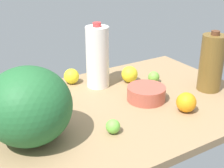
{
  "coord_description": "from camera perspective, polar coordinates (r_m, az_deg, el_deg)",
  "views": [
    {
      "loc": [
        -57.84,
        -94.31,
        61.84
      ],
      "look_at": [
        0.0,
        0.0,
        13.0
      ],
      "focal_mm": 50.0,
      "sensor_mm": 36.0,
      "label": 1
    }
  ],
  "objects": [
    {
      "name": "orange_by_jug",
      "position": [
        1.24,
        13.42,
        -3.28
      ],
      "size": [
        7.8,
        7.8,
        7.8
      ],
      "primitive_type": "sphere",
      "color": "orange",
      "rests_on": "countertop"
    },
    {
      "name": "lime_loose",
      "position": [
        1.08,
        0.18,
        -7.76
      ],
      "size": [
        5.02,
        5.02,
        5.02
      ],
      "primitive_type": "sphere",
      "color": "#69BA40",
      "rests_on": "countertop"
    },
    {
      "name": "chocolate_milk_jug",
      "position": [
        1.42,
        17.72,
        3.71
      ],
      "size": [
        10.26,
        10.26,
        26.77
      ],
      "color": "brown",
      "rests_on": "countertop"
    },
    {
      "name": "lemon_far_back",
      "position": [
        1.46,
        -7.42,
        1.43
      ],
      "size": [
        7.13,
        7.13,
        7.13
      ],
      "primitive_type": "sphere",
      "color": "yellow",
      "rests_on": "countertop"
    },
    {
      "name": "watermelon",
      "position": [
        1.02,
        -15.02,
        -3.92
      ],
      "size": [
        27.93,
        27.93,
        25.46
      ],
      "primitive_type": "ellipsoid",
      "color": "#22602F",
      "rests_on": "countertop"
    },
    {
      "name": "milk_jug",
      "position": [
        1.39,
        -2.66,
        4.96
      ],
      "size": [
        10.3,
        10.3,
        29.36
      ],
      "color": "white",
      "rests_on": "countertop"
    },
    {
      "name": "lime_near_front",
      "position": [
        1.48,
        7.64,
        1.26
      ],
      "size": [
        5.39,
        5.39,
        5.39
      ],
      "primitive_type": "sphere",
      "color": "#6AAA3C",
      "rests_on": "countertop"
    },
    {
      "name": "mixing_bowl",
      "position": [
        1.3,
        6.28,
        -1.72
      ],
      "size": [
        16.02,
        16.02,
        5.91
      ],
      "primitive_type": "cylinder",
      "color": "#AE503F",
      "rests_on": "countertop"
    },
    {
      "name": "countertop",
      "position": [
        1.26,
        -0.0,
        -4.79
      ],
      "size": [
        120.0,
        76.0,
        3.0
      ],
      "primitive_type": "cube",
      "color": "#927451",
      "rests_on": "ground"
    },
    {
      "name": "lemon_beside_bowl",
      "position": [
        1.47,
        3.22,
        1.81
      ],
      "size": [
        7.72,
        7.72,
        7.72
      ],
      "primitive_type": "sphere",
      "color": "yellow",
      "rests_on": "countertop"
    }
  ]
}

